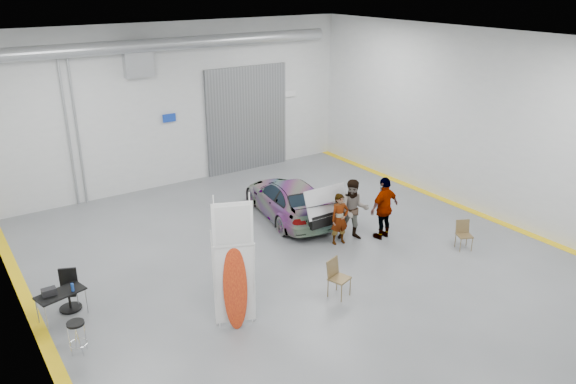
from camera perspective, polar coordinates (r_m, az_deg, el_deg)
ground at (r=15.83m, az=1.69°, el=-7.16°), size 16.00×16.00×0.00m
room_shell at (r=16.27m, az=-2.06°, el=8.99°), size 14.02×16.18×6.01m
sedan_car at (r=18.45m, az=0.04°, el=-0.70°), size 2.52×4.61×1.27m
person_a at (r=16.65m, az=5.27°, el=-2.74°), size 0.63×0.46×1.57m
person_b at (r=16.90m, az=6.69°, el=-1.82°), size 1.17×1.10×1.90m
person_c at (r=17.11m, az=9.76°, el=-1.60°), size 1.17×0.58×1.95m
surfboard_display at (r=12.60m, az=-5.01°, el=-8.39°), size 0.87×0.49×3.25m
folding_chair_near at (r=14.21m, az=5.18°, el=-9.41°), size 0.58×0.61×0.98m
folding_chair_far at (r=17.22m, az=17.39°, el=-4.74°), size 0.54×0.58×0.86m
shop_stool at (r=13.00m, az=-20.59°, el=-13.69°), size 0.39×0.39×0.76m
work_table at (r=14.15m, az=-22.38°, el=-9.50°), size 1.17×0.78×0.88m
office_chair at (r=14.60m, az=-21.47°, el=-9.48°), size 0.57×0.60×0.99m
trunk_lid at (r=16.76m, az=3.74°, el=-0.67°), size 1.48×0.90×0.04m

